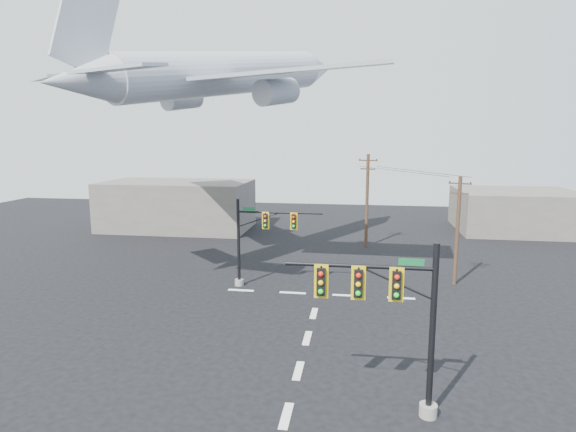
% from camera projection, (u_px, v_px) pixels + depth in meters
% --- Properties ---
extents(ground, '(120.00, 120.00, 0.00)m').
position_uv_depth(ground, '(298.00, 371.00, 24.24)').
color(ground, black).
rests_on(ground, ground).
extents(lane_markings, '(14.00, 21.20, 0.01)m').
position_uv_depth(lane_markings, '(310.00, 329.00, 29.44)').
color(lane_markings, white).
rests_on(lane_markings, ground).
extents(signal_mast_near, '(6.47, 0.83, 7.50)m').
position_uv_depth(signal_mast_near, '(395.00, 320.00, 19.78)').
color(signal_mast_near, gray).
rests_on(signal_mast_near, ground).
extents(signal_mast_far, '(6.90, 0.76, 6.91)m').
position_uv_depth(signal_mast_far, '(256.00, 240.00, 37.17)').
color(signal_mast_far, gray).
rests_on(signal_mast_far, ground).
extents(utility_pole_a, '(1.65, 0.75, 8.64)m').
position_uv_depth(utility_pole_a, '(457.00, 229.00, 37.56)').
color(utility_pole_a, '#4E3421').
rests_on(utility_pole_a, ground).
extents(utility_pole_b, '(1.94, 0.71, 9.82)m').
position_uv_depth(utility_pole_b, '(367.00, 199.00, 50.49)').
color(utility_pole_b, '#4E3421').
rests_on(utility_pole_b, ground).
extents(power_lines, '(8.55, 12.33, 0.03)m').
position_uv_depth(power_lines, '(407.00, 171.00, 43.41)').
color(power_lines, black).
extents(airliner, '(27.86, 30.44, 8.64)m').
position_uv_depth(airliner, '(227.00, 74.00, 41.07)').
color(airliner, '#ADB3BA').
extents(building_left, '(18.00, 10.00, 6.00)m').
position_uv_depth(building_left, '(178.00, 205.00, 60.83)').
color(building_left, '#6A655D').
rests_on(building_left, ground).
extents(building_right, '(14.00, 12.00, 5.00)m').
position_uv_depth(building_right, '(516.00, 211.00, 59.57)').
color(building_right, '#6A655D').
rests_on(building_right, ground).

